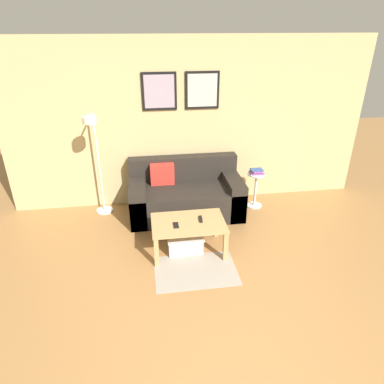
{
  "coord_description": "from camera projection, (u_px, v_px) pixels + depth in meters",
  "views": [
    {
      "loc": [
        -0.72,
        -1.68,
        2.7
      ],
      "look_at": [
        -0.19,
        1.98,
        0.85
      ],
      "focal_mm": 32.0,
      "sensor_mm": 36.0,
      "label": 1
    }
  ],
  "objects": [
    {
      "name": "wall_back",
      "position": [
        190.0,
        124.0,
        5.26
      ],
      "size": [
        5.6,
        0.09,
        2.55
      ],
      "color": "tan",
      "rests_on": "ground_plane"
    },
    {
      "name": "area_rug",
      "position": [
        196.0,
        270.0,
        4.13
      ],
      "size": [
        0.99,
        0.67,
        0.01
      ],
      "primitive_type": "cube",
      "color": "#A39989",
      "rests_on": "ground_plane"
    },
    {
      "name": "couch",
      "position": [
        185.0,
        195.0,
        5.27
      ],
      "size": [
        1.69,
        0.86,
        0.83
      ],
      "color": "#28231E",
      "rests_on": "ground_plane"
    },
    {
      "name": "coffee_table",
      "position": [
        188.0,
        227.0,
        4.36
      ],
      "size": [
        0.93,
        0.62,
        0.42
      ],
      "color": "tan",
      "rests_on": "ground_plane"
    },
    {
      "name": "storage_bin",
      "position": [
        185.0,
        242.0,
        4.48
      ],
      "size": [
        0.47,
        0.36,
        0.22
      ],
      "color": "#B2B2B7",
      "rests_on": "ground_plane"
    },
    {
      "name": "floor_lamp",
      "position": [
        96.0,
        153.0,
        4.82
      ],
      "size": [
        0.26,
        0.55,
        1.59
      ],
      "color": "white",
      "rests_on": "ground_plane"
    },
    {
      "name": "side_table",
      "position": [
        256.0,
        187.0,
        5.44
      ],
      "size": [
        0.29,
        0.29,
        0.57
      ],
      "color": "white",
      "rests_on": "ground_plane"
    },
    {
      "name": "book_stack",
      "position": [
        257.0,
        171.0,
        5.32
      ],
      "size": [
        0.24,
        0.18,
        0.07
      ],
      "color": "#8C4C93",
      "rests_on": "side_table"
    },
    {
      "name": "remote_control",
      "position": [
        201.0,
        219.0,
        4.38
      ],
      "size": [
        0.05,
        0.15,
        0.02
      ],
      "primitive_type": "cube",
      "rotation": [
        0.0,
        0.0,
        -0.08
      ],
      "color": "black",
      "rests_on": "coffee_table"
    },
    {
      "name": "cell_phone",
      "position": [
        176.0,
        225.0,
        4.26
      ],
      "size": [
        0.07,
        0.14,
        0.01
      ],
      "primitive_type": "cube",
      "rotation": [
        0.0,
        0.0,
        -0.0
      ],
      "color": "black",
      "rests_on": "coffee_table"
    }
  ]
}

